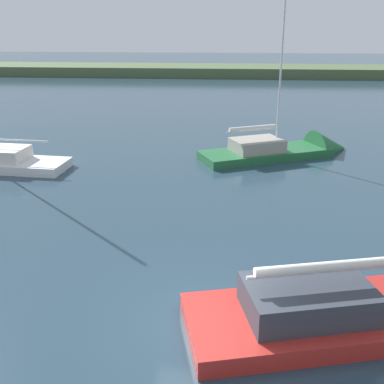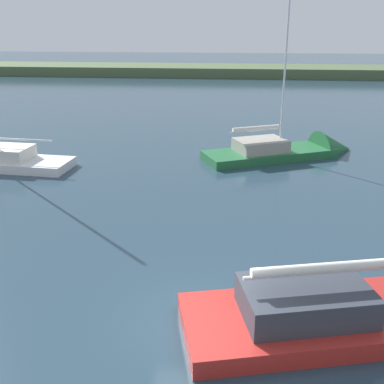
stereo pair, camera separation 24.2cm
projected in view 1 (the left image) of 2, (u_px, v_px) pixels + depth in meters
ground_plane at (200, 324)px, 11.34m from camera, size 200.00×200.00×0.00m
far_shoreline at (226, 75)px, 62.48m from camera, size 180.00×8.00×2.40m
sailboat_far_right at (292, 152)px, 25.50m from camera, size 8.83×5.77×9.88m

